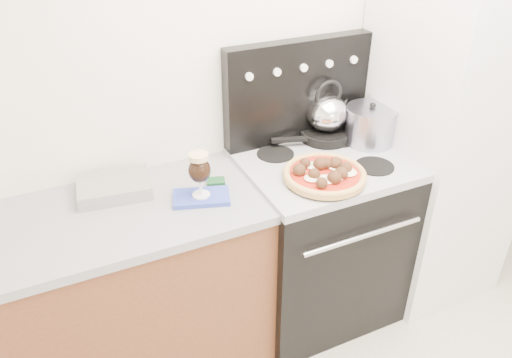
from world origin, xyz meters
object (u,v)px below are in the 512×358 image
fridge (443,129)px  oven_mitt (201,197)px  pizza_pan (324,179)px  pizza (325,173)px  skillet (325,134)px  tea_kettle (327,110)px  base_cabinet (101,305)px  stove_body (317,241)px  stock_pot (370,126)px  beer_glass (200,175)px

fridge → oven_mitt: bearing=-179.4°
pizza_pan → pizza: 0.03m
skillet → tea_kettle: size_ratio=1.15×
base_cabinet → oven_mitt: 0.68m
fridge → oven_mitt: 1.33m
pizza → tea_kettle: tea_kettle is taller
stove_body → skillet: bearing=56.6°
pizza → stock_pot: (0.40, 0.22, 0.05)m
tea_kettle → stock_pot: size_ratio=0.92×
skillet → stock_pot: 0.22m
pizza → tea_kettle: bearing=57.5°
pizza_pan → tea_kettle: (0.22, 0.35, 0.15)m
pizza → oven_mitt: bearing=167.9°
fridge → pizza: 0.80m
base_cabinet → pizza_pan: bearing=-10.0°
base_cabinet → tea_kettle: size_ratio=6.52×
oven_mitt → tea_kettle: bearing=17.1°
pizza_pan → stock_pot: (0.40, 0.22, 0.08)m
pizza → tea_kettle: size_ratio=1.63×
stove_body → oven_mitt: (-0.63, -0.04, 0.47)m
base_cabinet → stock_pot: (1.41, 0.04, 0.58)m
beer_glass → oven_mitt: bearing=0.0°
base_cabinet → tea_kettle: 1.40m
stove_body → tea_kettle: 0.68m
fridge → stock_pot: size_ratio=7.85×
stove_body → beer_glass: size_ratio=4.36×
fridge → stock_pot: (-0.40, 0.09, 0.06)m
beer_glass → pizza: bearing=-12.1°
beer_glass → skillet: 0.79m
skillet → pizza: bearing=-122.5°
pizza → skillet: pizza is taller
fridge → oven_mitt: size_ratio=8.03×
fridge → pizza_pan: bearing=-170.9°
pizza_pan → pizza: size_ratio=0.94×
beer_glass → base_cabinet: bearing=172.4°
base_cabinet → oven_mitt: (0.48, -0.06, 0.48)m
beer_glass → stock_pot: (0.93, 0.11, -0.01)m
pizza_pan → fridge: bearing=9.1°
pizza → stove_body: bearing=58.6°
fridge → tea_kettle: size_ratio=8.55×
tea_kettle → stock_pot: bearing=-38.5°
base_cabinet → oven_mitt: size_ratio=6.13×
fridge → skillet: fridge is taller
skillet → tea_kettle: (0.00, 0.00, 0.13)m
pizza_pan → stock_pot: stock_pot is taller
stove_body → pizza_pan: 0.52m
oven_mitt → pizza_pan: pizza_pan is taller
stove_body → fridge: fridge is taller
beer_glass → skillet: beer_glass is taller
stove_body → beer_glass: (-0.63, -0.04, 0.58)m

